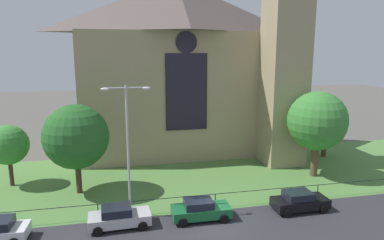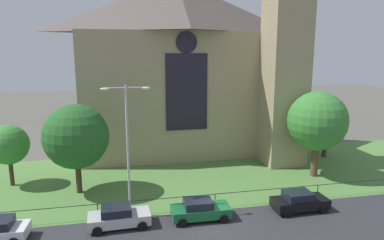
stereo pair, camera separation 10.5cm
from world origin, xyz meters
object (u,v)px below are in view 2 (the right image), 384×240
object	(u,v)px
tree_left_near	(76,137)
streetlamp_near	(127,137)
parked_car_green	(200,210)
tree_right_far	(327,120)
parked_car_silver	(119,217)
church_building	(184,65)
tree_left_far	(9,145)
parked_car_black	(299,201)
tree_right_near	(317,121)

from	to	relation	value
tree_left_near	streetlamp_near	xyz separation A→B (m)	(4.09, -5.40, 1.10)
parked_car_green	tree_left_near	bearing A→B (deg)	142.97
parked_car_green	tree_right_far	bearing A→B (deg)	35.04
streetlamp_near	parked_car_silver	bearing A→B (deg)	-119.09
tree_right_far	church_building	bearing A→B (deg)	157.08
church_building	streetlamp_near	world-z (taller)	church_building
tree_left_far	parked_car_black	xyz separation A→B (m)	(22.82, -10.07, -3.03)
parked_car_black	parked_car_silver	bearing A→B (deg)	178.05
church_building	tree_left_far	xyz separation A→B (m)	(-17.46, -8.47, -6.50)
church_building	tree_left_near	distance (m)	16.97
streetlamp_near	parked_car_black	distance (m)	13.79
tree_left_far	tree_right_far	world-z (taller)	tree_right_far
church_building	parked_car_black	world-z (taller)	church_building
tree_left_near	tree_left_far	bearing A→B (deg)	154.27
church_building	parked_car_green	bearing A→B (deg)	-97.32
tree_right_far	parked_car_silver	bearing A→B (deg)	-152.92
parked_car_black	tree_right_far	bearing A→B (deg)	50.26
tree_left_far	parked_car_silver	distance (m)	13.90
streetlamp_near	parked_car_black	bearing A→B (deg)	-7.78
tree_left_near	parked_car_black	world-z (taller)	tree_left_near
church_building	parked_car_black	bearing A→B (deg)	-73.89
tree_left_near	tree_right_far	size ratio (longest dim) A/B	1.23
tree_right_near	parked_car_black	size ratio (longest dim) A/B	1.95
tree_right_far	parked_car_green	size ratio (longest dim) A/B	1.48
tree_right_near	parked_car_green	bearing A→B (deg)	-153.45
tree_right_far	parked_car_silver	size ratio (longest dim) A/B	1.46
tree_left_near	tree_right_near	distance (m)	21.91
church_building	tree_right_near	bearing A→B (deg)	-48.53
church_building	parked_car_green	xyz separation A→B (m)	(-2.36, -18.37, -9.53)
tree_left_far	tree_left_near	bearing A→B (deg)	-25.73
parked_car_silver	tree_left_near	bearing A→B (deg)	113.41
tree_left_near	church_building	bearing A→B (deg)	45.12
church_building	tree_left_far	distance (m)	20.47
church_building	parked_car_silver	xyz separation A→B (m)	(-8.09, -18.28, -9.53)
streetlamp_near	tree_right_far	bearing A→B (deg)	24.91
streetlamp_near	tree_left_far	bearing A→B (deg)	140.69
parked_car_silver	tree_left_far	bearing A→B (deg)	131.65
parked_car_green	parked_car_black	distance (m)	7.71
parked_car_silver	parked_car_green	world-z (taller)	same
church_building	tree_right_far	size ratio (longest dim) A/B	4.17
tree_right_far	parked_car_green	bearing A→B (deg)	-145.63
parked_car_silver	parked_car_green	distance (m)	5.74
church_building	tree_left_near	bearing A→B (deg)	-134.88
tree_left_far	tree_right_far	size ratio (longest dim) A/B	0.89
streetlamp_near	parked_car_green	bearing A→B (deg)	-17.59
streetlamp_near	parked_car_black	xyz separation A→B (m)	(12.63, -1.73, -5.27)
tree_right_near	tree_left_far	bearing A→B (deg)	172.97
tree_left_far	parked_car_black	bearing A→B (deg)	-23.81
tree_left_far	parked_car_green	xyz separation A→B (m)	(15.10, -9.90, -3.03)
tree_right_near	parked_car_black	world-z (taller)	tree_right_near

